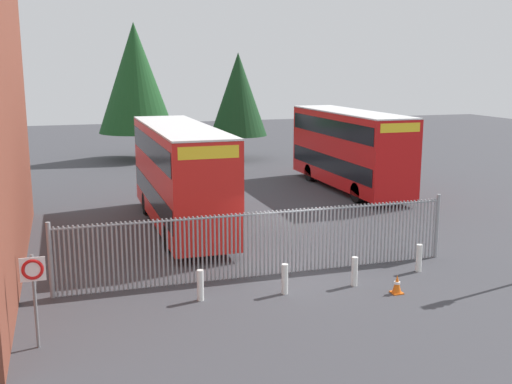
# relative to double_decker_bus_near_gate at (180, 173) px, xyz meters

# --- Properties ---
(ground_plane) EXTENTS (100.00, 100.00, 0.00)m
(ground_plane) POSITION_rel_double_decker_bus_near_gate_xyz_m (2.46, 1.08, -2.42)
(ground_plane) COLOR #3D3D42
(palisade_fence) EXTENTS (13.48, 0.14, 2.35)m
(palisade_fence) POSITION_rel_double_decker_bus_near_gate_xyz_m (1.42, -6.92, -1.24)
(palisade_fence) COLOR gray
(palisade_fence) RESTS_ON ground
(double_decker_bus_near_gate) EXTENTS (2.54, 10.81, 4.42)m
(double_decker_bus_near_gate) POSITION_rel_double_decker_bus_near_gate_xyz_m (0.00, 0.00, 0.00)
(double_decker_bus_near_gate) COLOR red
(double_decker_bus_near_gate) RESTS_ON ground
(double_decker_bus_behind_fence_left) EXTENTS (2.54, 10.81, 4.42)m
(double_decker_bus_behind_fence_left) POSITION_rel_double_decker_bus_near_gate_xyz_m (10.63, 5.58, 0.00)
(double_decker_bus_behind_fence_left) COLOR red
(double_decker_bus_behind_fence_left) RESTS_ON ground
(bollard_near_left) EXTENTS (0.20, 0.20, 0.95)m
(bollard_near_left) POSITION_rel_double_decker_bus_near_gate_xyz_m (-1.04, -8.50, -1.95)
(bollard_near_left) COLOR silver
(bollard_near_left) RESTS_ON ground
(bollard_center_front) EXTENTS (0.20, 0.20, 0.95)m
(bollard_center_front) POSITION_rel_double_decker_bus_near_gate_xyz_m (1.54, -8.74, -1.95)
(bollard_center_front) COLOR silver
(bollard_center_front) RESTS_ON ground
(bollard_near_right) EXTENTS (0.20, 0.20, 0.95)m
(bollard_near_right) POSITION_rel_double_decker_bus_near_gate_xyz_m (3.90, -8.75, -1.95)
(bollard_near_right) COLOR silver
(bollard_near_right) RESTS_ON ground
(bollard_far_right) EXTENTS (0.20, 0.20, 0.95)m
(bollard_far_right) POSITION_rel_double_decker_bus_near_gate_xyz_m (6.61, -8.15, -1.95)
(bollard_far_right) COLOR silver
(bollard_far_right) RESTS_ON ground
(traffic_cone_by_gate) EXTENTS (0.34, 0.34, 0.59)m
(traffic_cone_by_gate) POSITION_rel_double_decker_bus_near_gate_xyz_m (4.85, -9.75, -2.13)
(traffic_cone_by_gate) COLOR orange
(traffic_cone_by_gate) RESTS_ON ground
(speed_limit_sign_post) EXTENTS (0.60, 0.14, 2.40)m
(speed_limit_sign_post) POSITION_rel_double_decker_bus_near_gate_xyz_m (-5.57, -10.38, -0.65)
(speed_limit_sign_post) COLOR slate
(speed_limit_sign_post) RESTS_ON ground
(tree_tall_back) EXTENTS (5.59, 5.59, 10.02)m
(tree_tall_back) POSITION_rel_double_decker_bus_near_gate_xyz_m (0.67, 20.80, 3.60)
(tree_tall_back) COLOR #4C3823
(tree_tall_back) RESTS_ON ground
(tree_short_side) EXTENTS (4.22, 4.22, 7.86)m
(tree_short_side) POSITION_rel_double_decker_bus_near_gate_xyz_m (7.83, 18.34, 2.41)
(tree_short_side) COLOR #4C3823
(tree_short_side) RESTS_ON ground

